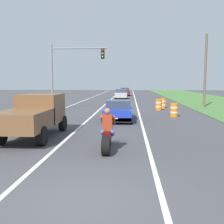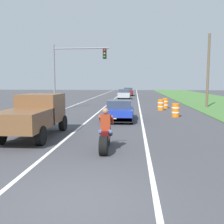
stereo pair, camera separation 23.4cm
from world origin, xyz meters
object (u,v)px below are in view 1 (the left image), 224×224
pickup_truck_left_lane_brown (35,114)px  construction_barrel_mid (159,105)px  traffic_light_mast_near (69,66)px  distant_car_further_ahead (125,92)px  motorcycle_with_rider (107,135)px  distant_car_far_ahead (121,94)px  construction_barrel_nearest (174,110)px  sports_car_blue (119,111)px  construction_barrel_far (163,103)px

pickup_truck_left_lane_brown → construction_barrel_mid: pickup_truck_left_lane_brown is taller
traffic_light_mast_near → distant_car_further_ahead: traffic_light_mast_near is taller
motorcycle_with_rider → distant_car_far_ahead: 30.35m
pickup_truck_left_lane_brown → distant_car_further_ahead: 38.32m
construction_barrel_nearest → pickup_truck_left_lane_brown: bearing=-134.6°
motorcycle_with_rider → distant_car_further_ahead: size_ratio=0.55×
motorcycle_with_rider → distant_car_further_ahead: 40.44m
sports_car_blue → distant_car_far_ahead: size_ratio=1.08×
traffic_light_mast_near → distant_car_far_ahead: size_ratio=1.50×
pickup_truck_left_lane_brown → sports_car_blue: bearing=57.7°
distant_car_far_ahead → traffic_light_mast_near: bearing=-104.7°
traffic_light_mast_near → construction_barrel_far: (8.79, 2.13, -3.53)m
construction_barrel_nearest → distant_car_far_ahead: (-4.63, 20.28, 0.27)m
pickup_truck_left_lane_brown → distant_car_further_ahead: size_ratio=1.20×
construction_barrel_nearest → distant_car_further_ahead: distant_car_further_ahead is taller
motorcycle_with_rider → construction_barrel_far: (4.06, 16.46, -0.09)m
pickup_truck_left_lane_brown → construction_barrel_nearest: pickup_truck_left_lane_brown is taller
motorcycle_with_rider → sports_car_blue: (0.06, 8.06, 0.04)m
motorcycle_with_rider → distant_car_far_ahead: bearing=91.0°
distant_car_far_ahead → sports_car_blue: bearing=-88.5°
motorcycle_with_rider → pickup_truck_left_lane_brown: bearing=147.7°
motorcycle_with_rider → distant_car_further_ahead: bearing=90.2°
motorcycle_with_rider → sports_car_blue: 8.07m
motorcycle_with_rider → traffic_light_mast_near: size_ratio=0.37×
sports_car_blue → construction_barrel_nearest: bearing=26.4°
motorcycle_with_rider → pickup_truck_left_lane_brown: size_ratio=0.46×
construction_barrel_far → sports_car_blue: bearing=-115.5°
construction_barrel_far → distant_car_far_ahead: (-4.60, 13.89, 0.27)m
distant_car_far_ahead → distant_car_further_ahead: bearing=87.9°
construction_barrel_far → construction_barrel_nearest: bearing=-89.7°
sports_car_blue → construction_barrel_far: size_ratio=4.30×
sports_car_blue → construction_barrel_nearest: size_ratio=4.30×
construction_barrel_nearest → construction_barrel_far: same height
motorcycle_with_rider → construction_barrel_mid: (3.45, 14.63, -0.09)m
construction_barrel_mid → distant_car_far_ahead: (-3.98, 15.72, 0.27)m
sports_car_blue → traffic_light_mast_near: traffic_light_mast_near is taller
construction_barrel_far → construction_barrel_mid: bearing=-108.5°
sports_car_blue → pickup_truck_left_lane_brown: 6.87m
construction_barrel_nearest → construction_barrel_mid: size_ratio=1.00×
pickup_truck_left_lane_brown → distant_car_further_ahead: pickup_truck_left_lane_brown is taller
distant_car_far_ahead → distant_car_further_ahead: 10.10m
construction_barrel_nearest → construction_barrel_mid: bearing=98.0°
sports_car_blue → distant_car_further_ahead: distant_car_further_ahead is taller
sports_car_blue → traffic_light_mast_near: (-4.78, 6.26, 3.41)m
construction_barrel_nearest → construction_barrel_far: size_ratio=1.00×
construction_barrel_far → distant_car_far_ahead: 14.64m
pickup_truck_left_lane_brown → motorcycle_with_rider: bearing=-32.3°
construction_barrel_nearest → distant_car_far_ahead: 20.81m
construction_barrel_far → distant_car_further_ahead: bearing=100.0°
sports_car_blue → traffic_light_mast_near: bearing=127.4°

